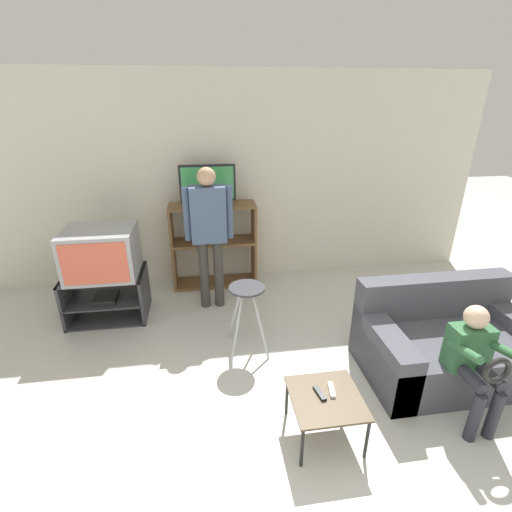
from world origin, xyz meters
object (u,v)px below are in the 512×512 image
at_px(folding_stool, 247,300).
at_px(snack_table, 326,401).
at_px(tv_stand, 107,296).
at_px(couch, 446,344).
at_px(person_standing_adult, 209,226).
at_px(person_seated_child, 475,357).
at_px(television_main, 101,253).
at_px(television_flat, 208,186).
at_px(remote_control_white, 332,390).
at_px(remote_control_black, 320,393).
at_px(media_shelf, 214,245).

distance_m(folding_stool, snack_table, 1.19).
xyz_separation_m(tv_stand, couch, (3.17, -1.37, 0.01)).
bearing_deg(person_standing_adult, person_seated_child, -46.65).
height_order(television_main, person_standing_adult, person_standing_adult).
height_order(television_flat, person_seated_child, television_flat).
bearing_deg(couch, person_standing_adult, 144.52).
xyz_separation_m(remote_control_white, person_standing_adult, (-0.78, 1.92, 0.62)).
height_order(snack_table, remote_control_white, remote_control_white).
distance_m(couch, person_standing_adult, 2.58).
bearing_deg(television_main, tv_stand, 143.86).
bearing_deg(folding_stool, tv_stand, 151.05).
height_order(tv_stand, television_flat, television_flat).
distance_m(television_main, remote_control_white, 2.69).
relative_size(folding_stool, person_seated_child, 0.74).
relative_size(television_main, person_standing_adult, 0.44).
relative_size(tv_stand, remote_control_white, 5.84).
relative_size(folding_stool, remote_control_black, 4.75).
relative_size(remote_control_black, remote_control_white, 1.00).
xyz_separation_m(snack_table, person_standing_adult, (-0.73, 1.97, 0.67)).
height_order(media_shelf, person_seated_child, media_shelf).
bearing_deg(television_flat, tv_stand, -151.66).
distance_m(snack_table, person_standing_adult, 2.20).
distance_m(television_main, folding_stool, 1.66).
xyz_separation_m(media_shelf, television_flat, (-0.04, 0.01, 0.75)).
distance_m(tv_stand, media_shelf, 1.40).
height_order(tv_stand, person_seated_child, person_seated_child).
distance_m(remote_control_white, couch, 1.33).
distance_m(snack_table, remote_control_white, 0.09).
height_order(couch, person_seated_child, person_seated_child).
bearing_deg(person_seated_child, media_shelf, 125.39).
relative_size(media_shelf, folding_stool, 1.58).
distance_m(couch, person_seated_child, 0.61).
relative_size(tv_stand, person_seated_child, 0.91).
bearing_deg(media_shelf, remote_control_black, -75.84).
height_order(remote_control_black, person_standing_adult, person_standing_adult).
xyz_separation_m(snack_table, remote_control_white, (0.06, 0.05, 0.05)).
bearing_deg(media_shelf, television_flat, 165.56).
xyz_separation_m(television_flat, couch, (1.99, -2.01, -1.04)).
relative_size(tv_stand, person_standing_adult, 0.52).
xyz_separation_m(tv_stand, person_standing_adult, (1.16, 0.07, 0.73)).
bearing_deg(tv_stand, media_shelf, 27.24).
relative_size(couch, person_seated_child, 1.58).
distance_m(television_flat, couch, 3.01).
distance_m(tv_stand, television_main, 0.52).
distance_m(remote_control_black, couch, 1.42).
bearing_deg(television_flat, media_shelf, -14.44).
bearing_deg(couch, folding_stool, 161.85).
height_order(tv_stand, media_shelf, media_shelf).
xyz_separation_m(remote_control_white, person_seated_child, (1.06, -0.03, 0.18)).
bearing_deg(snack_table, couch, 22.45).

